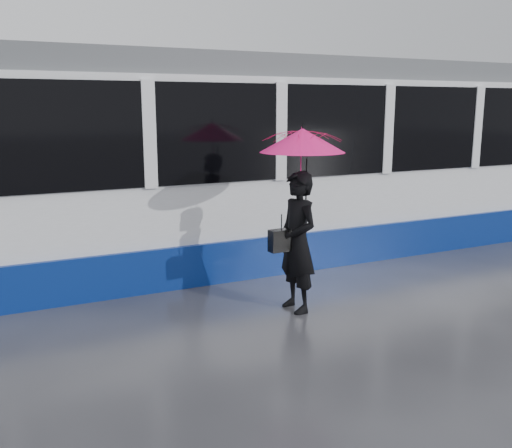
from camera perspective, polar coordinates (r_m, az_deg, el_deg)
ground at (r=7.07m, az=-7.59°, el=-9.78°), size 90.00×90.00×0.00m
rails at (r=9.35m, az=-12.52°, el=-4.51°), size 34.00×1.51×0.02m
tram at (r=9.18m, az=-9.57°, el=5.67°), size 26.00×2.56×3.35m
woman at (r=7.20m, az=4.16°, el=-1.82°), size 0.47×0.68×1.79m
umbrella at (r=7.06m, az=4.64°, el=6.68°), size 1.12×1.12×1.21m
handbag at (r=7.11m, az=2.55°, el=-1.63°), size 0.33×0.16×0.46m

